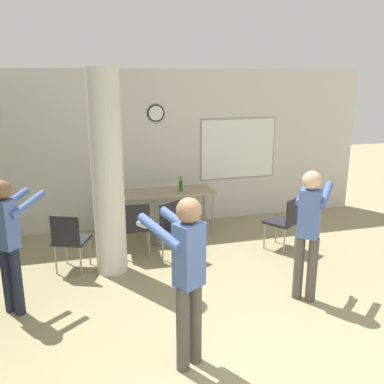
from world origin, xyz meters
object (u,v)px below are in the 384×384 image
(chair_near_pillar, at_px, (70,238))
(person_playing_front, at_px, (187,270))
(person_watching_back, at_px, (9,236))
(bottle_on_table, at_px, (181,185))
(chair_mid_room, at_px, (285,219))
(chair_table_front, at_px, (176,227))
(chair_table_left, at_px, (136,224))
(person_playing_side, at_px, (309,225))
(folding_table, at_px, (160,194))

(chair_near_pillar, bearing_deg, person_playing_front, -66.03)
(chair_near_pillar, relative_size, person_watching_back, 0.54)
(bottle_on_table, relative_size, person_playing_front, 0.16)
(chair_mid_room, xyz_separation_m, chair_table_front, (-1.74, 0.11, 0.00))
(chair_table_left, bearing_deg, chair_table_front, -26.13)
(person_playing_front, bearing_deg, person_playing_side, 25.52)
(folding_table, xyz_separation_m, chair_mid_room, (1.75, -1.25, -0.19))
(folding_table, relative_size, person_playing_front, 1.11)
(person_playing_side, bearing_deg, chair_table_left, 134.59)
(chair_mid_room, xyz_separation_m, person_playing_side, (-0.48, -1.46, 0.45))
(chair_table_left, bearing_deg, chair_mid_room, -9.55)
(person_playing_side, xyz_separation_m, person_watching_back, (-3.42, 0.64, -0.02))
(bottle_on_table, distance_m, person_playing_side, 2.82)
(folding_table, xyz_separation_m, chair_near_pillar, (-1.52, -1.16, -0.19))
(bottle_on_table, height_order, chair_near_pillar, bottle_on_table)
(person_playing_side, height_order, person_playing_front, person_playing_front)
(chair_table_left, relative_size, chair_mid_room, 1.00)
(folding_table, xyz_separation_m, person_playing_front, (-0.46, -3.54, 0.29))
(bottle_on_table, relative_size, chair_table_left, 0.30)
(chair_near_pillar, bearing_deg, person_playing_side, -29.10)
(person_watching_back, bearing_deg, folding_table, 43.97)
(person_playing_front, bearing_deg, chair_table_left, 91.93)
(person_watching_back, bearing_deg, chair_table_left, 37.20)
(person_playing_side, distance_m, person_playing_front, 1.92)
(chair_table_left, xyz_separation_m, chair_mid_room, (2.30, -0.39, 0.00))
(folding_table, distance_m, person_watching_back, 3.00)
(chair_mid_room, distance_m, person_playing_side, 1.60)
(chair_mid_room, height_order, chair_near_pillar, same)
(folding_table, distance_m, person_playing_front, 3.58)
(bottle_on_table, distance_m, chair_near_pillar, 2.21)
(chair_near_pillar, xyz_separation_m, person_playing_front, (1.06, -2.38, 0.48))
(folding_table, xyz_separation_m, person_watching_back, (-2.15, -2.08, 0.24))
(folding_table, xyz_separation_m, person_playing_side, (1.27, -2.71, 0.26))
(person_watching_back, bearing_deg, chair_table_front, 23.48)
(chair_near_pillar, relative_size, person_playing_side, 0.53)
(bottle_on_table, height_order, chair_table_front, bottle_on_table)
(chair_mid_room, distance_m, chair_near_pillar, 3.27)
(chair_mid_room, bearing_deg, chair_near_pillar, 178.41)
(chair_mid_room, bearing_deg, person_playing_front, -133.96)
(chair_table_left, height_order, chair_mid_room, same)
(chair_mid_room, distance_m, chair_table_front, 1.74)
(chair_table_front, height_order, person_playing_side, person_playing_side)
(chair_near_pillar, bearing_deg, chair_table_left, 17.01)
(chair_near_pillar, height_order, person_playing_front, person_playing_front)
(chair_mid_room, relative_size, person_playing_side, 0.53)
(folding_table, xyz_separation_m, bottle_on_table, (0.36, -0.05, 0.15))
(bottle_on_table, bearing_deg, chair_mid_room, -40.79)
(chair_table_front, distance_m, chair_near_pillar, 1.53)
(person_watching_back, bearing_deg, bottle_on_table, 38.91)
(folding_table, relative_size, chair_near_pillar, 2.16)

